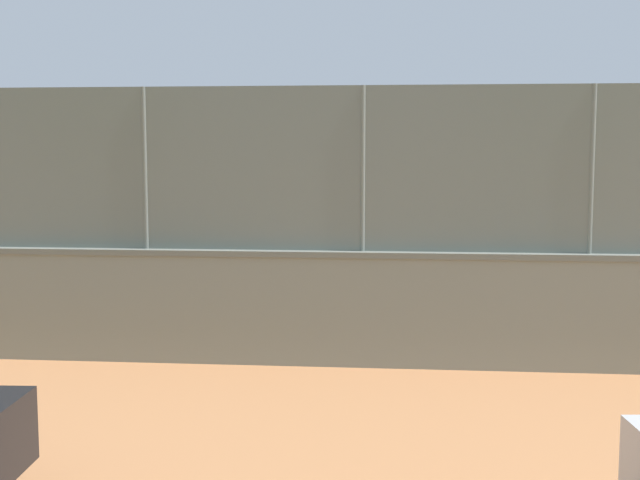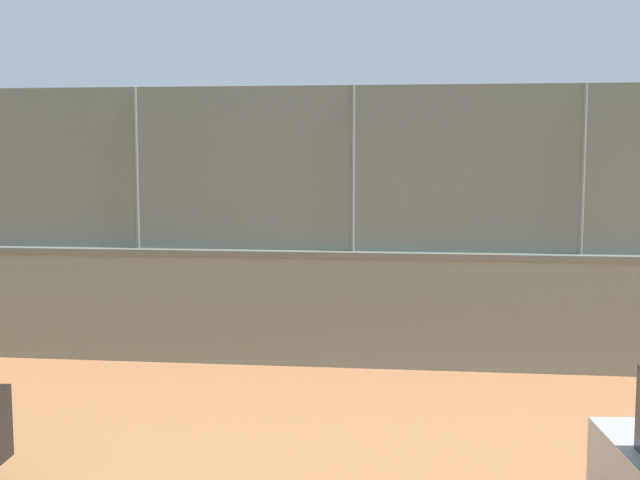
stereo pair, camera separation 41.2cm
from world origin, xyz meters
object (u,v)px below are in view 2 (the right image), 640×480
Objects in this scene: player_near_wall_returning at (249,218)px; sports_ball at (194,255)px; player_crossing_court at (540,232)px; spare_ball_by_wall at (610,355)px; player_baseline_waiting at (267,236)px.

sports_ball is (1.19, 1.73, -0.87)m from player_near_wall_returning.
player_crossing_court reaches higher than sports_ball.
player_baseline_waiting is at bearing -49.98° from spare_ball_by_wall.
player_baseline_waiting is at bearing 106.31° from player_near_wall_returning.
spare_ball_by_wall is at bearing 130.02° from player_baseline_waiting.
player_near_wall_returning is 14.18m from spare_ball_by_wall.
player_crossing_court reaches higher than player_near_wall_returning.
player_near_wall_returning reaches higher than sports_ball.
sports_ball is 1.25× the size of spare_ball_by_wall.
player_baseline_waiting is at bearing 131.67° from sports_ball.
player_baseline_waiting is 6.54m from player_crossing_court.
sports_ball is at bearing -49.52° from spare_ball_by_wall.
player_crossing_court is at bearing -170.62° from player_baseline_waiting.
player_near_wall_returning is at bearing -57.76° from spare_ball_by_wall.
spare_ball_by_wall is at bearing 122.24° from player_near_wall_returning.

